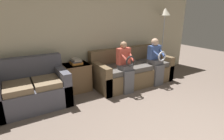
{
  "coord_description": "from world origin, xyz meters",
  "views": [
    {
      "loc": [
        -1.82,
        -0.77,
        1.74
      ],
      "look_at": [
        -0.22,
        1.93,
        0.73
      ],
      "focal_mm": 28.0,
      "sensor_mm": 36.0,
      "label": 1
    }
  ],
  "objects_px": {
    "book_stack": "(76,62)",
    "child_left_seated": "(126,66)",
    "couch_side": "(33,89)",
    "child_right_seated": "(156,60)",
    "side_shelf": "(77,77)",
    "floor_lamp": "(165,20)",
    "couch_main": "(132,71)"
  },
  "relations": [
    {
      "from": "child_left_seated",
      "to": "side_shelf",
      "type": "bearing_deg",
      "value": 145.19
    },
    {
      "from": "couch_main",
      "to": "side_shelf",
      "type": "height_order",
      "value": "couch_main"
    },
    {
      "from": "child_left_seated",
      "to": "side_shelf",
      "type": "distance_m",
      "value": 1.17
    },
    {
      "from": "child_right_seated",
      "to": "couch_side",
      "type": "bearing_deg",
      "value": 171.78
    },
    {
      "from": "side_shelf",
      "to": "floor_lamp",
      "type": "xyz_separation_m",
      "value": [
        2.7,
        -0.02,
        1.25
      ]
    },
    {
      "from": "couch_side",
      "to": "book_stack",
      "type": "relative_size",
      "value": 4.19
    },
    {
      "from": "book_stack",
      "to": "floor_lamp",
      "type": "relative_size",
      "value": 0.17
    },
    {
      "from": "couch_side",
      "to": "child_right_seated",
      "type": "xyz_separation_m",
      "value": [
        2.85,
        -0.41,
        0.31
      ]
    },
    {
      "from": "couch_main",
      "to": "child_right_seated",
      "type": "relative_size",
      "value": 1.78
    },
    {
      "from": "side_shelf",
      "to": "book_stack",
      "type": "bearing_deg",
      "value": -4.9
    },
    {
      "from": "couch_side",
      "to": "child_right_seated",
      "type": "distance_m",
      "value": 2.9
    },
    {
      "from": "couch_side",
      "to": "side_shelf",
      "type": "height_order",
      "value": "couch_side"
    },
    {
      "from": "side_shelf",
      "to": "floor_lamp",
      "type": "height_order",
      "value": "floor_lamp"
    },
    {
      "from": "couch_main",
      "to": "book_stack",
      "type": "height_order",
      "value": "couch_main"
    },
    {
      "from": "child_left_seated",
      "to": "floor_lamp",
      "type": "bearing_deg",
      "value": 19.6
    },
    {
      "from": "side_shelf",
      "to": "child_right_seated",
      "type": "bearing_deg",
      "value": -19.07
    },
    {
      "from": "book_stack",
      "to": "floor_lamp",
      "type": "xyz_separation_m",
      "value": [
        2.7,
        -0.02,
        0.88
      ]
    },
    {
      "from": "couch_side",
      "to": "child_left_seated",
      "type": "bearing_deg",
      "value": -12.19
    },
    {
      "from": "side_shelf",
      "to": "floor_lamp",
      "type": "distance_m",
      "value": 2.98
    },
    {
      "from": "child_left_seated",
      "to": "child_right_seated",
      "type": "height_order",
      "value": "child_right_seated"
    },
    {
      "from": "couch_side",
      "to": "child_right_seated",
      "type": "bearing_deg",
      "value": -8.22
    },
    {
      "from": "book_stack",
      "to": "child_left_seated",
      "type": "bearing_deg",
      "value": -34.94
    },
    {
      "from": "couch_main",
      "to": "child_left_seated",
      "type": "height_order",
      "value": "child_left_seated"
    },
    {
      "from": "child_left_seated",
      "to": "floor_lamp",
      "type": "relative_size",
      "value": 0.61
    },
    {
      "from": "couch_main",
      "to": "couch_side",
      "type": "relative_size",
      "value": 1.58
    },
    {
      "from": "side_shelf",
      "to": "floor_lamp",
      "type": "bearing_deg",
      "value": -0.34
    },
    {
      "from": "couch_main",
      "to": "floor_lamp",
      "type": "relative_size",
      "value": 1.09
    },
    {
      "from": "book_stack",
      "to": "floor_lamp",
      "type": "height_order",
      "value": "floor_lamp"
    },
    {
      "from": "couch_side",
      "to": "side_shelf",
      "type": "bearing_deg",
      "value": 13.21
    },
    {
      "from": "couch_side",
      "to": "child_left_seated",
      "type": "height_order",
      "value": "child_left_seated"
    },
    {
      "from": "couch_main",
      "to": "couch_side",
      "type": "distance_m",
      "value": 2.39
    },
    {
      "from": "book_stack",
      "to": "side_shelf",
      "type": "bearing_deg",
      "value": 175.1
    }
  ]
}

